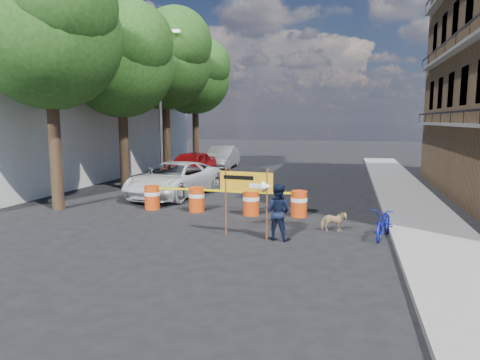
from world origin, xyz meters
The scene contains 19 objects.
ground centered at (0.00, 0.00, 0.00)m, with size 120.00×120.00×0.00m, color black.
sidewalk_east centered at (6.20, 6.00, 0.07)m, with size 2.40×40.00×0.15m, color gray.
white_building centered at (-13.00, 10.00, 3.00)m, with size 8.00×22.00×6.00m, color silver.
tree_near centered at (-6.73, 2.00, 6.36)m, with size 5.46×5.20×9.15m.
tree_mid_a centered at (-6.74, 7.00, 6.01)m, with size 5.25×5.00×8.68m.
tree_mid_b centered at (-6.73, 12.00, 6.71)m, with size 5.67×5.40×9.62m.
tree_far centered at (-6.74, 17.00, 6.22)m, with size 5.04×4.80×8.84m.
streetlamp centered at (-5.93, 9.50, 4.38)m, with size 1.25×0.18×8.00m.
barrel_far_left centered at (-3.35, 2.84, 0.47)m, with size 0.58×0.58×0.90m.
barrel_mid_left centered at (-1.58, 2.88, 0.47)m, with size 0.58×0.58×0.90m.
barrel_mid_right centered at (0.48, 2.79, 0.47)m, with size 0.58×0.58×0.90m.
barrel_far_right centered at (2.14, 2.99, 0.47)m, with size 0.58×0.58×0.90m.
detour_sign centered at (1.21, -0.15, 1.48)m, with size 1.56×0.34×2.01m.
pedestrian centered at (1.89, -0.07, 0.79)m, with size 0.77×0.60×1.58m, color black.
bicycle centered at (4.80, 0.83, 0.85)m, with size 0.60×0.90×1.71m, color #1621B7.
dog centered at (3.39, 1.20, 0.32)m, with size 0.34×0.75×0.63m, color tan.
suv_white centered at (-3.66, 5.71, 0.75)m, with size 2.49×5.39×1.50m, color white.
sedan_red centered at (-4.80, 10.62, 0.81)m, with size 1.91×4.75×1.62m, color #A30D10.
sedan_silver centered at (-4.80, 16.86, 0.78)m, with size 1.65×4.74×1.56m, color #AEB0B5.
Camera 1 is at (3.78, -11.64, 3.33)m, focal length 32.00 mm.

